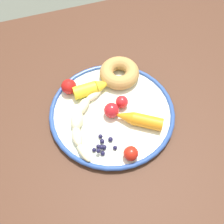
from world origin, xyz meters
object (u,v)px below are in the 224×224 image
tomato_near (111,110)px  tomato_extra (131,153)px  banana (82,121)px  tomato_far (122,102)px  donut (119,73)px  dining_table (98,142)px  tomato_mid (69,87)px  carrot_orange (138,119)px  plate (112,113)px  carrot_yellow (93,88)px  blueberry_pile (103,145)px

tomato_near → tomato_extra: (-0.01, 0.12, -0.00)m
banana → tomato_far: bearing=-169.5°
banana → tomato_extra: bearing=124.4°
donut → banana: bearing=39.3°
dining_table → tomato_far: tomato_far is taller
dining_table → donut: (-0.10, -0.13, 0.11)m
tomato_mid → carrot_orange: bearing=132.5°
donut → tomato_extra: (0.05, 0.23, -0.00)m
carrot_orange → donut: bearing=-92.0°
plate → tomato_near: size_ratio=8.33×
dining_table → banana: 0.11m
carrot_yellow → tomato_far: carrot_yellow is taller
tomato_extra → tomato_far: bearing=-101.3°
dining_table → banana: size_ratio=5.76×
carrot_yellow → plate: bearing=110.0°
banana → tomato_extra: size_ratio=5.71×
carrot_yellow → donut: size_ratio=0.95×
carrot_orange → tomato_far: size_ratio=3.70×
tomato_extra → tomato_mid: bearing=-69.0°
plate → tomato_near: (0.00, 0.01, 0.02)m
tomato_extra → carrot_yellow: bearing=-82.0°
tomato_mid → tomato_far: 0.15m
plate → blueberry_pile: size_ratio=5.45×
carrot_yellow → tomato_near: tomato_near is taller
blueberry_pile → tomato_near: size_ratio=1.53×
plate → carrot_orange: bearing=134.5°
banana → tomato_extra: 0.15m
carrot_yellow → tomato_extra: size_ratio=2.93×
tomato_extra → donut: bearing=-102.9°
blueberry_pile → tomato_far: bearing=-129.2°
carrot_yellow → donut: bearing=-162.4°
blueberry_pile → tomato_mid: (0.04, -0.19, 0.01)m
tomato_far → plate: bearing=20.5°
donut → carrot_orange: bearing=88.0°
blueberry_pile → tomato_extra: 0.07m
banana → carrot_orange: size_ratio=1.66×
tomato_mid → tomato_far: bearing=143.2°
banana → tomato_far: tomato_far is taller
donut → tomato_far: size_ratio=3.32×
banana → tomato_near: 0.08m
plate → tomato_mid: size_ratio=7.87×
banana → tomato_mid: (0.00, -0.11, 0.01)m
tomato_mid → donut: bearing=-178.3°
dining_table → carrot_yellow: (-0.02, -0.10, 0.11)m
dining_table → tomato_extra: size_ratio=32.91×
carrot_yellow → carrot_orange: bearing=121.4°
banana → donut: size_ratio=1.85×
tomato_extra → plate: bearing=-89.3°
plate → carrot_yellow: bearing=-70.0°
tomato_far → banana: bearing=10.5°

